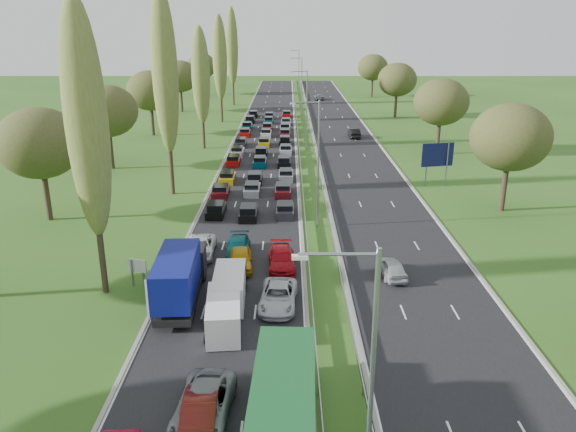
{
  "coord_description": "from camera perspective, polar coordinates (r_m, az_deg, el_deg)",
  "views": [
    {
      "loc": [
        1.76,
        -7.71,
        18.39
      ],
      "look_at": [
        1.7,
        41.7,
        1.5
      ],
      "focal_mm": 35.0,
      "sensor_mm": 36.0,
      "label": 1
    }
  ],
  "objects": [
    {
      "name": "ground",
      "position": [
        89.66,
        1.84,
        7.03
      ],
      "size": [
        260.0,
        260.0,
        0.0
      ],
      "primitive_type": "plane",
      "color": "#2C5019",
      "rests_on": "ground"
    },
    {
      "name": "direction_sign",
      "position": [
        69.07,
        14.95,
        5.84
      ],
      "size": [
        3.93,
        0.94,
        5.2
      ],
      "color": "gray",
      "rests_on": "ground"
    },
    {
      "name": "white_van_rear",
      "position": [
        39.65,
        -5.93,
        -7.08
      ],
      "size": [
        2.11,
        5.38,
        2.16
      ],
      "rotation": [
        0.0,
        0.0,
        0.04
      ],
      "color": "silver",
      "rests_on": "near_carriageway"
    },
    {
      "name": "woodland_right",
      "position": [
        78.36,
        16.84,
        10.23
      ],
      "size": [
        8.0,
        153.0,
        11.1
      ],
      "color": "#2D2116",
      "rests_on": "ground"
    },
    {
      "name": "far_car_0",
      "position": [
        43.91,
        10.52,
        -5.18
      ],
      "size": [
        2.03,
        4.29,
        1.42
      ],
      "primitive_type": "imported",
      "rotation": [
        0.0,
        0.0,
        3.23
      ],
      "color": "#AAB0B4",
      "rests_on": "far_carriageway"
    },
    {
      "name": "near_car_2",
      "position": [
        47.55,
        -8.94,
        -3.15
      ],
      "size": [
        2.56,
        5.32,
        1.46
      ],
      "primitive_type": "imported",
      "rotation": [
        0.0,
        0.0,
        0.03
      ],
      "color": "silver",
      "rests_on": "near_carriageway"
    },
    {
      "name": "lamp_columns",
      "position": [
        86.64,
        1.92,
        10.64
      ],
      "size": [
        0.18,
        140.18,
        12.0
      ],
      "color": "gray",
      "rests_on": "ground"
    },
    {
      "name": "woodland_left",
      "position": [
        75.01,
        -18.67,
        9.69
      ],
      "size": [
        8.0,
        166.0,
        11.1
      ],
      "color": "#2D2116",
      "rests_on": "ground"
    },
    {
      "name": "info_sign",
      "position": [
        42.94,
        -15.06,
        -5.17
      ],
      "size": [
        1.46,
        0.55,
        2.1
      ],
      "color": "gray",
      "rests_on": "ground"
    },
    {
      "name": "far_car_1",
      "position": [
        97.71,
        6.74,
        8.38
      ],
      "size": [
        1.84,
        4.85,
        1.58
      ],
      "primitive_type": "imported",
      "rotation": [
        0.0,
        0.0,
        3.18
      ],
      "color": "black",
      "rests_on": "far_carriageway"
    },
    {
      "name": "green_lorry",
      "position": [
        25.13,
        -0.63,
        -21.01
      ],
      "size": [
        2.66,
        14.36,
        4.26
      ],
      "rotation": [
        0.0,
        0.0,
        -0.04
      ],
      "color": "black",
      "rests_on": "near_carriageway"
    },
    {
      "name": "far_car_2",
      "position": [
        148.05,
        3.19,
        11.99
      ],
      "size": [
        2.43,
        5.06,
        1.39
      ],
      "primitive_type": "imported",
      "rotation": [
        0.0,
        0.0,
        3.12
      ],
      "color": "gray",
      "rests_on": "far_carriageway"
    },
    {
      "name": "near_car_5",
      "position": [
        28.5,
        -8.96,
        -19.51
      ],
      "size": [
        1.8,
        4.79,
        1.56
      ],
      "primitive_type": "imported",
      "rotation": [
        0.0,
        0.0,
        0.03
      ],
      "color": "#5B140F",
      "rests_on": "near_carriageway"
    },
    {
      "name": "traffic_queue_fill",
      "position": [
        87.4,
        -2.59,
        7.0
      ],
      "size": [
        9.1,
        68.84,
        0.8
      ],
      "color": "black",
      "rests_on": "ground"
    },
    {
      "name": "near_car_9",
      "position": [
        29.83,
        -0.82,
        -17.3
      ],
      "size": [
        1.82,
        4.73,
        1.54
      ],
      "primitive_type": "imported",
      "rotation": [
        0.0,
        0.0,
        0.04
      ],
      "color": "black",
      "rests_on": "near_carriageway"
    },
    {
      "name": "white_van_front",
      "position": [
        36.31,
        -6.5,
        -9.71
      ],
      "size": [
        2.08,
        5.31,
        2.14
      ],
      "rotation": [
        0.0,
        0.0,
        0.09
      ],
      "color": "silver",
      "rests_on": "near_carriageway"
    },
    {
      "name": "near_car_8",
      "position": [
        44.77,
        -4.87,
        -4.34
      ],
      "size": [
        2.19,
        4.67,
        1.54
      ],
      "primitive_type": "imported",
      "rotation": [
        0.0,
        0.0,
        0.08
      ],
      "color": "#C18F0C",
      "rests_on": "near_carriageway"
    },
    {
      "name": "near_car_10",
      "position": [
        38.81,
        -1.01,
        -8.16
      ],
      "size": [
        2.76,
        5.42,
        1.47
      ],
      "primitive_type": "imported",
      "rotation": [
        0.0,
        0.0,
        -0.06
      ],
      "color": "#B9BEC4",
      "rests_on": "near_carriageway"
    },
    {
      "name": "poplar_row",
      "position": [
        77.26,
        -10.12,
        14.14
      ],
      "size": [
        2.8,
        127.8,
        22.44
      ],
      "color": "#2D2116",
      "rests_on": "ground"
    },
    {
      "name": "near_car_11",
      "position": [
        44.7,
        -0.64,
        -4.36
      ],
      "size": [
        2.27,
        5.2,
        1.49
      ],
      "primitive_type": "imported",
      "rotation": [
        0.0,
        0.0,
        0.04
      ],
      "color": "#A00911",
      "rests_on": "near_carriageway"
    },
    {
      "name": "near_car_6",
      "position": [
        29.11,
        -8.59,
        -18.53
      ],
      "size": [
        2.98,
        5.82,
        1.57
      ],
      "primitive_type": "imported",
      "rotation": [
        0.0,
        0.0,
        -0.07
      ],
      "color": "gray",
      "rests_on": "near_carriageway"
    },
    {
      "name": "near_carriageway",
      "position": [
        92.15,
        -2.44,
        7.35
      ],
      "size": [
        10.5,
        215.0,
        0.04
      ],
      "primitive_type": "cube",
      "color": "black",
      "rests_on": "ground"
    },
    {
      "name": "blue_lorry",
      "position": [
        39.54,
        -10.94,
        -6.02
      ],
      "size": [
        2.5,
        9.02,
        3.81
      ],
      "rotation": [
        0.0,
        0.0,
        0.05
      ],
      "color": "black",
      "rests_on": "near_carriageway"
    },
    {
      "name": "central_reservation",
      "position": [
        91.99,
        1.79,
        7.68
      ],
      "size": [
        2.36,
        215.0,
        0.32
      ],
      "color": "gray",
      "rests_on": "ground"
    },
    {
      "name": "near_car_7",
      "position": [
        47.17,
        -5.08,
        -3.21
      ],
      "size": [
        2.08,
        4.85,
        1.39
      ],
      "primitive_type": "imported",
      "rotation": [
        0.0,
        0.0,
        0.03
      ],
      "color": "#043F44",
      "rests_on": "near_carriageway"
    },
    {
      "name": "far_carriageway",
      "position": [
        92.55,
        6.01,
        7.31
      ],
      "size": [
        10.5,
        215.0,
        0.04
      ],
      "primitive_type": "cube",
      "color": "black",
      "rests_on": "ground"
    }
  ]
}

